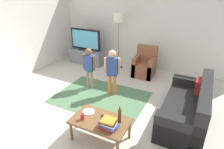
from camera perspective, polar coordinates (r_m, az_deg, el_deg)
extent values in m
plane|color=beige|center=(4.31, -3.66, -10.92)|extent=(7.80, 7.80, 0.00)
cube|color=silver|center=(6.36, 10.07, 14.05)|extent=(6.00, 0.12, 2.70)
cube|color=#4C724C|center=(4.79, -3.43, -6.75)|extent=(2.20, 1.60, 0.01)
cube|color=slate|center=(6.81, -7.49, 5.34)|extent=(1.20, 0.44, 0.50)
cube|color=black|center=(6.83, -7.65, 4.03)|extent=(1.10, 0.32, 0.03)
cube|color=black|center=(6.71, -7.71, 7.42)|extent=(0.44, 0.28, 0.03)
cube|color=black|center=(6.62, -7.89, 10.35)|extent=(1.10, 0.07, 0.68)
cube|color=#59B2D8|center=(6.59, -8.07, 10.27)|extent=(1.00, 0.01, 0.58)
cube|color=black|center=(4.20, 20.55, -10.31)|extent=(0.80, 1.80, 0.42)
cube|color=black|center=(4.08, 25.19, -8.58)|extent=(0.20, 1.80, 0.86)
cube|color=black|center=(3.50, 18.91, -16.13)|extent=(0.80, 0.20, 0.60)
cube|color=black|center=(4.84, 22.01, -4.34)|extent=(0.80, 0.20, 0.60)
cube|color=#B22823|center=(4.50, 24.06, -3.24)|extent=(0.10, 0.32, 0.32)
cube|color=brown|center=(5.88, 9.45, 1.52)|extent=(0.60, 0.60, 0.42)
cube|color=brown|center=(5.99, 10.27, 4.37)|extent=(0.60, 0.16, 0.90)
cube|color=brown|center=(5.91, 7.30, 2.74)|extent=(0.12, 0.60, 0.60)
cube|color=brown|center=(5.79, 11.77, 1.90)|extent=(0.12, 0.60, 0.60)
cylinder|color=#262626|center=(6.49, 1.88, 2.25)|extent=(0.28, 0.28, 0.02)
cylinder|color=#99844C|center=(6.24, 1.97, 8.61)|extent=(0.03, 0.03, 1.50)
cylinder|color=silver|center=(6.05, 2.10, 16.63)|extent=(0.36, 0.36, 0.28)
cylinder|color=gray|center=(5.18, -7.15, -1.24)|extent=(0.08, 0.08, 0.50)
cylinder|color=gray|center=(5.12, -6.02, -1.50)|extent=(0.08, 0.08, 0.50)
cube|color=#2D478C|center=(4.96, -6.85, 3.42)|extent=(0.24, 0.13, 0.43)
sphere|color=brown|center=(4.86, -7.03, 6.74)|extent=(0.18, 0.18, 0.18)
cylinder|color=brown|center=(5.03, -8.33, 3.91)|extent=(0.07, 0.07, 0.38)
cylinder|color=brown|center=(4.88, -5.35, 3.38)|extent=(0.07, 0.07, 0.38)
cylinder|color=orange|center=(4.81, -0.68, -3.02)|extent=(0.09, 0.09, 0.53)
cylinder|color=orange|center=(4.80, 0.81, -3.09)|extent=(0.09, 0.09, 0.53)
cube|color=#2D478C|center=(4.59, 0.07, 2.35)|extent=(0.28, 0.22, 0.45)
sphere|color=tan|center=(4.48, 0.07, 6.14)|extent=(0.19, 0.19, 0.19)
cylinder|color=tan|center=(4.60, -1.93, 2.69)|extent=(0.07, 0.07, 0.41)
cylinder|color=tan|center=(4.57, 2.08, 2.53)|extent=(0.07, 0.07, 0.41)
cube|color=brown|center=(3.41, -3.51, -13.57)|extent=(1.00, 0.60, 0.04)
cylinder|color=brown|center=(3.60, -11.98, -16.13)|extent=(0.05, 0.05, 0.38)
cylinder|color=brown|center=(3.24, 1.64, -21.23)|extent=(0.05, 0.05, 0.38)
cylinder|color=brown|center=(3.90, -7.41, -11.98)|extent=(0.05, 0.05, 0.38)
cylinder|color=brown|center=(3.57, 5.20, -15.96)|extent=(0.05, 0.05, 0.38)
cube|color=red|center=(3.23, -1.21, -15.24)|extent=(0.27, 0.19, 0.04)
cube|color=#334CA5|center=(3.20, -0.89, -14.73)|extent=(0.30, 0.23, 0.04)
cube|color=white|center=(3.17, -0.96, -14.39)|extent=(0.23, 0.16, 0.03)
cube|color=black|center=(3.16, -1.23, -13.88)|extent=(0.28, 0.19, 0.03)
cube|color=orange|center=(3.15, -1.03, -13.41)|extent=(0.24, 0.22, 0.03)
cylinder|color=#4C3319|center=(3.28, 2.28, -12.19)|extent=(0.06, 0.06, 0.25)
cylinder|color=#4C3319|center=(3.18, 2.33, -9.95)|extent=(0.02, 0.02, 0.06)
cube|color=black|center=(3.46, -1.77, -12.32)|extent=(0.18, 0.09, 0.02)
cylinder|color=red|center=(3.41, -8.75, -12.19)|extent=(0.07, 0.07, 0.12)
cylinder|color=white|center=(3.59, -6.94, -10.91)|extent=(0.22, 0.22, 0.02)
cube|color=silver|center=(3.58, -6.67, -10.86)|extent=(0.14, 0.08, 0.01)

